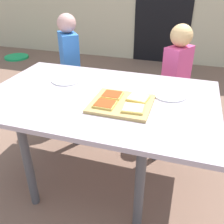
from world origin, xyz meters
The scene contains 12 objects.
ground_plane centered at (0.00, 0.00, 0.00)m, with size 16.00×16.00×0.00m, color brown.
dining_table centered at (0.00, 0.00, 0.62)m, with size 1.44×0.93×0.69m.
cutting_board centered at (0.17, -0.08, 0.70)m, with size 0.35×0.32×0.02m, color tan.
pizza_slice_far_left centered at (0.09, -0.02, 0.72)m, with size 0.12×0.11×0.02m.
pizza_slice_near_right centered at (0.25, -0.14, 0.72)m, with size 0.13×0.12×0.02m.
pizza_slice_far_right centered at (0.25, -0.01, 0.72)m, with size 0.13×0.12×0.02m.
pizza_slice_near_left centered at (0.09, -0.14, 0.72)m, with size 0.12×0.11×0.02m.
plate_white_right centered at (0.42, 0.14, 0.69)m, with size 0.21×0.21×0.01m, color white.
plate_white_left centered at (-0.31, 0.16, 0.69)m, with size 0.21×0.21×0.01m, color silver.
child_left centered at (-0.55, 0.70, 0.61)m, with size 0.26×0.28×1.06m.
child_right centered at (0.42, 0.76, 0.59)m, with size 0.24×0.28×1.02m.
garden_hose_coil centered at (-2.46, 2.35, 0.02)m, with size 0.41×0.41×0.04m, color #1CB360.
Camera 1 is at (0.50, -1.33, 1.37)m, focal length 40.35 mm.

